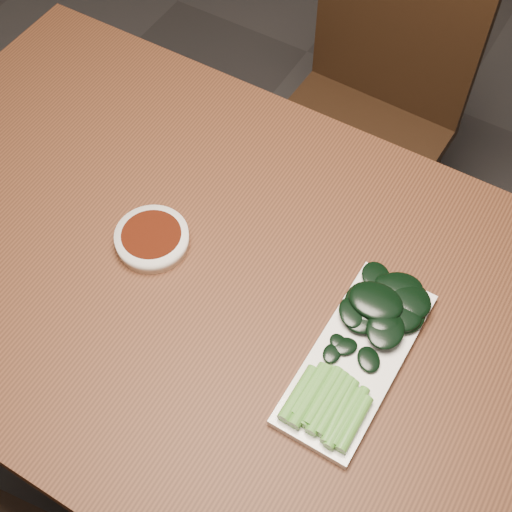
{
  "coord_description": "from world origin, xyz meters",
  "views": [
    {
      "loc": [
        0.31,
        -0.48,
        1.71
      ],
      "look_at": [
        -0.01,
        0.06,
        0.76
      ],
      "focal_mm": 50.0,
      "sensor_mm": 36.0,
      "label": 1
    }
  ],
  "objects_px": {
    "serving_plate": "(356,358)",
    "gai_lan": "(365,341)",
    "sauce_bowl": "(152,239)",
    "table": "(242,311)",
    "chair_far": "(365,113)"
  },
  "relations": [
    {
      "from": "serving_plate",
      "to": "chair_far",
      "type": "bearing_deg",
      "value": 112.39
    },
    {
      "from": "sauce_bowl",
      "to": "serving_plate",
      "type": "bearing_deg",
      "value": -2.49
    },
    {
      "from": "table",
      "to": "serving_plate",
      "type": "height_order",
      "value": "serving_plate"
    },
    {
      "from": "chair_far",
      "to": "sauce_bowl",
      "type": "bearing_deg",
      "value": -95.07
    },
    {
      "from": "gai_lan",
      "to": "serving_plate",
      "type": "bearing_deg",
      "value": -93.55
    },
    {
      "from": "chair_far",
      "to": "sauce_bowl",
      "type": "relative_size",
      "value": 7.47
    },
    {
      "from": "sauce_bowl",
      "to": "serving_plate",
      "type": "xyz_separation_m",
      "value": [
        0.38,
        -0.02,
        -0.01
      ]
    },
    {
      "from": "serving_plate",
      "to": "gai_lan",
      "type": "bearing_deg",
      "value": 86.45
    },
    {
      "from": "table",
      "to": "chair_far",
      "type": "height_order",
      "value": "chair_far"
    },
    {
      "from": "sauce_bowl",
      "to": "gai_lan",
      "type": "xyz_separation_m",
      "value": [
        0.38,
        0.01,
        0.01
      ]
    },
    {
      "from": "chair_far",
      "to": "serving_plate",
      "type": "xyz_separation_m",
      "value": [
        0.29,
        -0.71,
        0.27
      ]
    },
    {
      "from": "sauce_bowl",
      "to": "gai_lan",
      "type": "bearing_deg",
      "value": 0.83
    },
    {
      "from": "table",
      "to": "serving_plate",
      "type": "xyz_separation_m",
      "value": [
        0.21,
        -0.02,
        0.08
      ]
    },
    {
      "from": "table",
      "to": "chair_far",
      "type": "relative_size",
      "value": 1.57
    },
    {
      "from": "chair_far",
      "to": "sauce_bowl",
      "type": "height_order",
      "value": "chair_far"
    }
  ]
}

